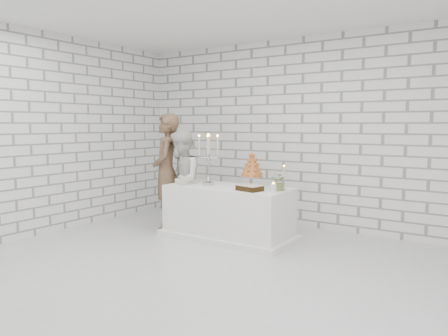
{
  "coord_description": "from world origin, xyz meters",
  "views": [
    {
      "loc": [
        2.73,
        -3.84,
        1.63
      ],
      "look_at": [
        -0.44,
        0.93,
        1.05
      ],
      "focal_mm": 34.26,
      "sensor_mm": 36.0,
      "label": 1
    }
  ],
  "objects_px": {
    "bride": "(181,181)",
    "croquembouche": "(252,170)",
    "cake_table": "(228,212)",
    "candelabra": "(208,159)",
    "groom": "(167,172)"
  },
  "relations": [
    {
      "from": "bride",
      "to": "candelabra",
      "type": "bearing_deg",
      "value": 60.67
    },
    {
      "from": "cake_table",
      "to": "bride",
      "type": "distance_m",
      "value": 0.9
    },
    {
      "from": "cake_table",
      "to": "croquembouche",
      "type": "relative_size",
      "value": 3.54
    },
    {
      "from": "candelabra",
      "to": "croquembouche",
      "type": "height_order",
      "value": "candelabra"
    },
    {
      "from": "bride",
      "to": "croquembouche",
      "type": "relative_size",
      "value": 3.04
    },
    {
      "from": "groom",
      "to": "candelabra",
      "type": "height_order",
      "value": "groom"
    },
    {
      "from": "groom",
      "to": "cake_table",
      "type": "bearing_deg",
      "value": 55.65
    },
    {
      "from": "bride",
      "to": "cake_table",
      "type": "bearing_deg",
      "value": 61.6
    },
    {
      "from": "candelabra",
      "to": "croquembouche",
      "type": "relative_size",
      "value": 1.49
    },
    {
      "from": "bride",
      "to": "candelabra",
      "type": "relative_size",
      "value": 2.04
    },
    {
      "from": "groom",
      "to": "bride",
      "type": "relative_size",
      "value": 1.16
    },
    {
      "from": "bride",
      "to": "croquembouche",
      "type": "height_order",
      "value": "bride"
    },
    {
      "from": "groom",
      "to": "croquembouche",
      "type": "bearing_deg",
      "value": 59.11
    },
    {
      "from": "bride",
      "to": "croquembouche",
      "type": "xyz_separation_m",
      "value": [
        1.14,
        0.17,
        0.23
      ]
    },
    {
      "from": "groom",
      "to": "candelabra",
      "type": "distance_m",
      "value": 0.83
    }
  ]
}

